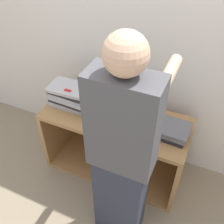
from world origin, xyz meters
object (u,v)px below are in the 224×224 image
(laptop_stack_left, at_px, (73,96))
(person, at_px, (122,158))
(laptop_open, at_px, (118,109))
(laptop_stack_right, at_px, (164,128))

(laptop_stack_left, relative_size, person, 0.24)
(laptop_stack_left, bearing_deg, person, -37.67)
(laptop_open, bearing_deg, laptop_stack_right, -6.68)
(laptop_open, distance_m, laptop_stack_left, 0.41)
(laptop_open, relative_size, laptop_stack_left, 0.95)
(laptop_open, height_order, laptop_stack_left, laptop_open)
(laptop_open, bearing_deg, laptop_stack_left, -173.47)
(laptop_stack_left, bearing_deg, laptop_stack_right, -0.11)
(laptop_open, height_order, laptop_stack_right, laptop_open)
(laptop_stack_left, height_order, person, person)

